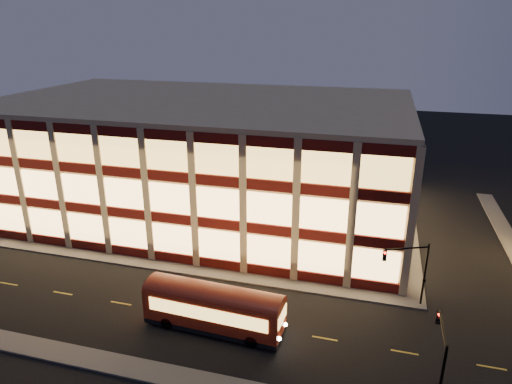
% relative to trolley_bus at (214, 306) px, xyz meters
% --- Properties ---
extents(ground, '(200.00, 200.00, 0.00)m').
position_rel_trolley_bus_xyz_m(ground, '(-7.19, 7.04, -2.12)').
color(ground, black).
rests_on(ground, ground).
extents(sidewalk_office_south, '(54.00, 2.00, 0.15)m').
position_rel_trolley_bus_xyz_m(sidewalk_office_south, '(-10.19, 8.04, -2.04)').
color(sidewalk_office_south, '#514F4C').
rests_on(sidewalk_office_south, ground).
extents(sidewalk_office_east, '(2.00, 30.00, 0.15)m').
position_rel_trolley_bus_xyz_m(sidewalk_office_east, '(15.81, 24.04, -2.04)').
color(sidewalk_office_east, '#514F4C').
rests_on(sidewalk_office_east, ground).
extents(sidewalk_tower_west, '(2.00, 30.00, 0.15)m').
position_rel_trolley_bus_xyz_m(sidewalk_tower_west, '(26.81, 24.04, -2.04)').
color(sidewalk_tower_west, '#514F4C').
rests_on(sidewalk_tower_west, ground).
extents(sidewalk_near, '(100.00, 2.00, 0.15)m').
position_rel_trolley_bus_xyz_m(sidewalk_near, '(-7.19, -5.96, -2.04)').
color(sidewalk_near, '#514F4C').
rests_on(sidewalk_near, ground).
extents(office_building, '(50.45, 30.45, 14.50)m').
position_rel_trolley_bus_xyz_m(office_building, '(-10.10, 23.96, 5.13)').
color(office_building, tan).
rests_on(office_building, ground).
extents(traffic_signal_far, '(3.79, 1.87, 6.00)m').
position_rel_trolley_bus_xyz_m(traffic_signal_far, '(15.03, 7.28, 2.00)').
color(traffic_signal_far, black).
rests_on(traffic_signal_far, ground).
extents(traffic_signal_near, '(0.32, 4.45, 6.00)m').
position_rel_trolley_bus_xyz_m(traffic_signal_near, '(16.31, -3.99, 2.01)').
color(traffic_signal_near, black).
rests_on(traffic_signal_near, ground).
extents(trolley_bus, '(11.41, 3.45, 3.82)m').
position_rel_trolley_bus_xyz_m(trolley_bus, '(0.00, 0.00, 0.00)').
color(trolley_bus, maroon).
rests_on(trolley_bus, ground).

